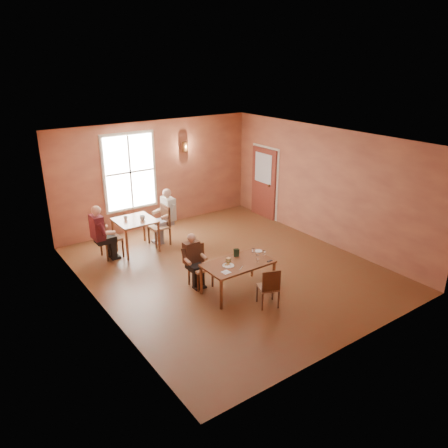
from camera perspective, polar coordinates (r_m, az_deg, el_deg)
ground at (r=10.19m, az=0.65°, el=-5.85°), size 6.00×7.00×0.01m
wall_back at (r=12.48m, az=-8.84°, el=6.40°), size 6.00×0.04×3.00m
wall_front at (r=7.28m, az=17.14°, el=-5.28°), size 6.00×0.04×3.00m
wall_left at (r=8.32m, az=-16.31°, el=-1.82°), size 0.04×7.00×3.00m
wall_right at (r=11.54m, az=12.89°, el=4.90°), size 0.04×7.00×3.00m
ceiling at (r=9.22m, az=0.73°, el=11.00°), size 6.00×7.00×0.04m
window at (r=12.07m, az=-12.18°, el=6.65°), size 1.36×0.10×1.96m
door at (r=13.20m, az=5.18°, el=5.35°), size 0.12×1.04×2.10m
wall_sconce at (r=12.66m, az=-5.12°, el=10.02°), size 0.16×0.16×0.28m
main_table at (r=9.11m, az=1.82°, el=-6.96°), size 1.42×0.80×0.67m
chair_diner_main at (r=9.28m, az=-3.08°, el=-5.61°), size 0.40×0.40×0.90m
diner_main at (r=9.21m, az=-3.00°, el=-5.07°), size 0.45×0.45×1.12m
chair_empty at (r=8.65m, az=5.76°, el=-8.12°), size 0.47×0.47×0.83m
plate_food at (r=8.81m, az=0.55°, el=-5.42°), size 0.31×0.31×0.03m
sandwich at (r=8.91m, az=0.58°, el=-4.86°), size 0.10×0.10×0.10m
goblet_a at (r=9.24m, az=3.85°, el=-3.65°), size 0.08×0.08×0.18m
goblet_b at (r=9.19m, az=5.23°, el=-3.88°), size 0.08×0.08×0.16m
goblet_c at (r=8.96m, az=4.37°, el=-4.51°), size 0.08×0.08×0.18m
menu_stand at (r=9.18m, az=1.63°, el=-3.77°), size 0.12×0.09×0.18m
knife at (r=8.75m, az=2.28°, el=-5.74°), size 0.17×0.11×0.00m
napkin at (r=8.58m, az=0.27°, el=-6.31°), size 0.16×0.16×0.01m
side_plate at (r=9.49m, az=4.53°, el=-3.53°), size 0.16×0.16×0.01m
sunglasses at (r=9.06m, az=6.01°, el=-4.82°), size 0.13×0.04×0.02m
second_table at (r=11.19m, az=-11.43°, el=-1.42°), size 0.93×0.93×0.82m
chair_diner_white at (r=11.40m, az=-8.50°, el=-0.23°), size 0.45×0.45×1.03m
diner_white at (r=11.35m, az=-8.41°, el=0.64°), size 0.55×0.55×1.38m
chair_diner_maroon at (r=10.94m, az=-14.55°, el=-1.71°), size 0.44×0.44×1.00m
diner_maroon at (r=10.86m, az=-14.78°, el=-0.90°), size 0.54×0.54×1.35m
cup_a at (r=10.98m, az=-10.62°, el=0.79°), size 0.14×0.14×0.11m
cup_b at (r=11.06m, az=-12.74°, el=0.76°), size 0.13×0.13×0.09m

